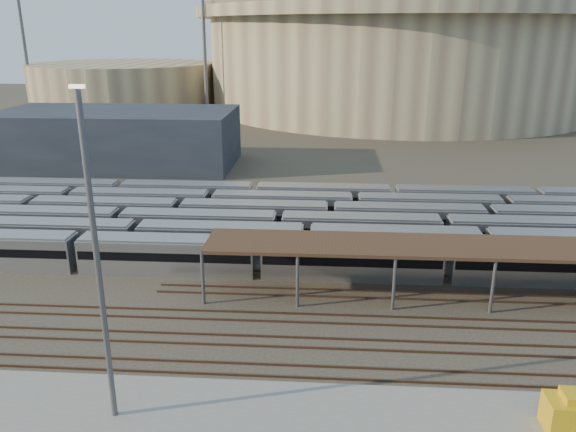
# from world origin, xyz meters

# --- Properties ---
(ground) EXTENTS (420.00, 420.00, 0.00)m
(ground) POSITION_xyz_m (0.00, 0.00, 0.00)
(ground) COLOR #383026
(ground) RESTS_ON ground
(apron) EXTENTS (50.00, 9.00, 0.20)m
(apron) POSITION_xyz_m (-5.00, -15.00, 0.10)
(apron) COLOR gray
(apron) RESTS_ON ground
(subway_trains) EXTENTS (125.53, 23.90, 3.60)m
(subway_trains) POSITION_xyz_m (-0.24, 18.50, 1.80)
(subway_trains) COLOR #BBBBC0
(subway_trains) RESTS_ON ground
(inspection_shed) EXTENTS (60.30, 6.00, 5.30)m
(inspection_shed) POSITION_xyz_m (22.00, 4.00, 4.98)
(inspection_shed) COLOR #57575C
(inspection_shed) RESTS_ON ground
(empty_tracks) EXTENTS (170.00, 9.62, 0.18)m
(empty_tracks) POSITION_xyz_m (0.00, -5.00, 0.09)
(empty_tracks) COLOR #4C3323
(empty_tracks) RESTS_ON ground
(stadium) EXTENTS (124.00, 124.00, 32.50)m
(stadium) POSITION_xyz_m (25.00, 140.00, 16.47)
(stadium) COLOR tan
(stadium) RESTS_ON ground
(secondary_arena) EXTENTS (56.00, 56.00, 14.00)m
(secondary_arena) POSITION_xyz_m (-60.00, 130.00, 7.00)
(secondary_arena) COLOR tan
(secondary_arena) RESTS_ON ground
(service_building) EXTENTS (42.00, 20.00, 10.00)m
(service_building) POSITION_xyz_m (-35.00, 55.00, 5.00)
(service_building) COLOR #1E232D
(service_building) RESTS_ON ground
(floodlight_0) EXTENTS (4.00, 1.00, 38.40)m
(floodlight_0) POSITION_xyz_m (-30.00, 110.00, 20.65)
(floodlight_0) COLOR #57575C
(floodlight_0) RESTS_ON ground
(floodlight_1) EXTENTS (4.00, 1.00, 38.40)m
(floodlight_1) POSITION_xyz_m (-85.00, 120.00, 20.65)
(floodlight_1) COLOR #57575C
(floodlight_1) RESTS_ON ground
(floodlight_3) EXTENTS (4.00, 1.00, 38.40)m
(floodlight_3) POSITION_xyz_m (-10.00, 160.00, 20.65)
(floodlight_3) COLOR #57575C
(floodlight_3) RESTS_ON ground
(yard_light_pole) EXTENTS (0.80, 0.36, 20.94)m
(yard_light_pole) POSITION_xyz_m (-10.43, -14.79, 10.75)
(yard_light_pole) COLOR #57575C
(yard_light_pole) RESTS_ON apron
(yellow_equipment) EXTENTS (3.42, 2.15, 2.13)m
(yellow_equipment) POSITION_xyz_m (18.50, -14.24, 1.26)
(yellow_equipment) COLOR gold
(yellow_equipment) RESTS_ON apron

